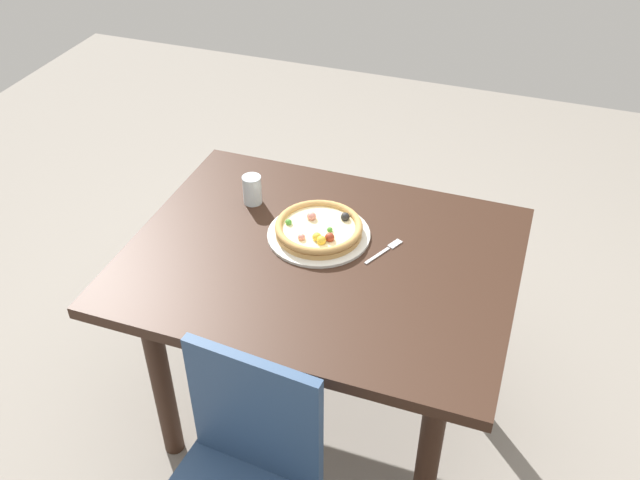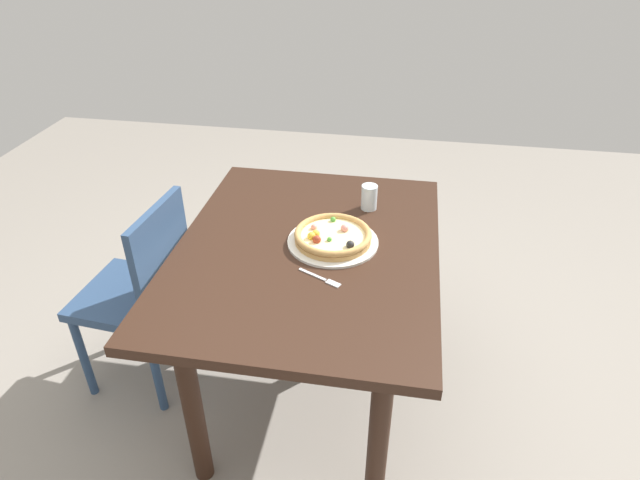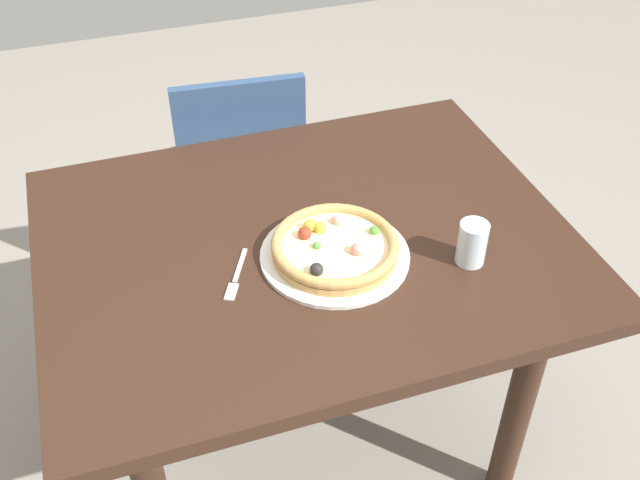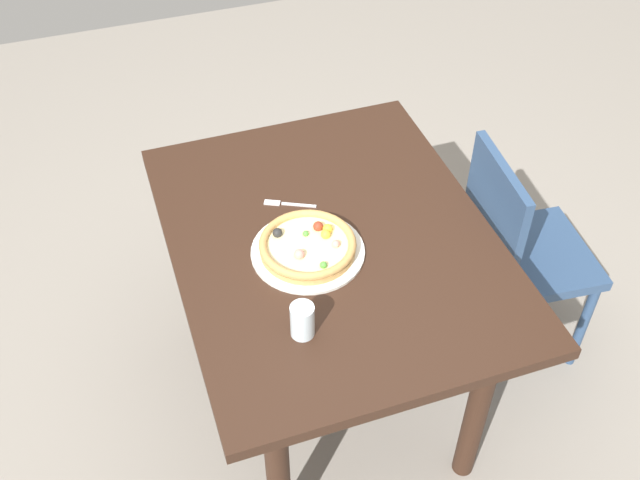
{
  "view_description": "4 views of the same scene",
  "coord_description": "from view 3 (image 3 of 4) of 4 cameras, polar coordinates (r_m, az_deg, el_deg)",
  "views": [
    {
      "loc": [
        0.56,
        -1.61,
        2.15
      ],
      "look_at": [
        -0.02,
        0.04,
        0.8
      ],
      "focal_mm": 39.32,
      "sensor_mm": 36.0,
      "label": 1
    },
    {
      "loc": [
        1.6,
        0.32,
        1.86
      ],
      "look_at": [
        -0.02,
        0.04,
        0.8
      ],
      "focal_mm": 30.31,
      "sensor_mm": 36.0,
      "label": 2
    },
    {
      "loc": [
        0.39,
        1.27,
        1.87
      ],
      "look_at": [
        -0.02,
        0.04,
        0.8
      ],
      "focal_mm": 42.01,
      "sensor_mm": 36.0,
      "label": 3
    },
    {
      "loc": [
        -1.51,
        0.55,
        2.33
      ],
      "look_at": [
        -0.02,
        0.04,
        0.8
      ],
      "focal_mm": 42.03,
      "sensor_mm": 36.0,
      "label": 4
    }
  ],
  "objects": [
    {
      "name": "ground_plane",
      "position": [
        2.3,
        -0.85,
        -14.85
      ],
      "size": [
        6.0,
        6.0,
        0.0
      ],
      "primitive_type": "plane",
      "color": "gray"
    },
    {
      "name": "dining_table",
      "position": [
        1.8,
        -1.05,
        -2.56
      ],
      "size": [
        1.21,
        0.95,
        0.78
      ],
      "color": "#331E14",
      "rests_on": "ground"
    },
    {
      "name": "chair_near",
      "position": [
        2.43,
        -6.1,
        4.85
      ],
      "size": [
        0.43,
        0.43,
        0.89
      ],
      "rotation": [
        0.0,
        0.0,
        3.05
      ],
      "color": "navy",
      "rests_on": "ground"
    },
    {
      "name": "plate",
      "position": [
        1.66,
        1.14,
        -1.19
      ],
      "size": [
        0.33,
        0.33,
        0.01
      ],
      "primitive_type": "cylinder",
      "color": "silver",
      "rests_on": "dining_table"
    },
    {
      "name": "pizza",
      "position": [
        1.65,
        1.12,
        -0.5
      ],
      "size": [
        0.28,
        0.28,
        0.05
      ],
      "color": "tan",
      "rests_on": "plate"
    },
    {
      "name": "fork",
      "position": [
        1.62,
        -6.43,
        -2.92
      ],
      "size": [
        0.09,
        0.16,
        0.0
      ],
      "rotation": [
        0.0,
        0.0,
        1.12
      ],
      "color": "silver",
      "rests_on": "dining_table"
    },
    {
      "name": "drinking_glass",
      "position": [
        1.66,
        11.51,
        -0.23
      ],
      "size": [
        0.06,
        0.06,
        0.1
      ],
      "primitive_type": "cylinder",
      "color": "silver",
      "rests_on": "dining_table"
    }
  ]
}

